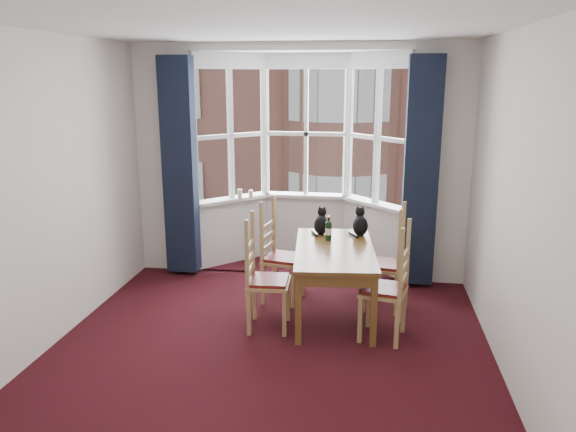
% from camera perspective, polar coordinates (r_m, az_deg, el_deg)
% --- Properties ---
extents(floor, '(4.50, 4.50, 0.00)m').
position_cam_1_polar(floor, '(5.06, -2.36, -14.54)').
color(floor, black).
rests_on(floor, ground).
extents(ceiling, '(4.50, 4.50, 0.00)m').
position_cam_1_polar(ceiling, '(4.46, -2.74, 18.92)').
color(ceiling, white).
rests_on(ceiling, floor).
extents(wall_left, '(0.00, 4.50, 4.50)m').
position_cam_1_polar(wall_left, '(5.31, -24.26, 1.71)').
color(wall_left, silver).
rests_on(wall_left, floor).
extents(wall_right, '(0.00, 4.50, 4.50)m').
position_cam_1_polar(wall_right, '(4.62, 22.60, 0.19)').
color(wall_right, silver).
rests_on(wall_right, floor).
extents(wall_near, '(4.00, 0.00, 4.00)m').
position_cam_1_polar(wall_near, '(2.49, -12.50, -10.57)').
color(wall_near, silver).
rests_on(wall_near, floor).
extents(wall_back_pier_left, '(0.70, 0.12, 2.80)m').
position_cam_1_polar(wall_back_pier_left, '(7.14, -12.22, 5.55)').
color(wall_back_pier_left, silver).
rests_on(wall_back_pier_left, floor).
extents(wall_back_pier_right, '(0.70, 0.12, 2.80)m').
position_cam_1_polar(wall_back_pier_right, '(6.74, 15.21, 4.88)').
color(wall_back_pier_right, silver).
rests_on(wall_back_pier_right, floor).
extents(bay_window, '(2.76, 0.94, 2.80)m').
position_cam_1_polar(bay_window, '(7.23, 1.61, 5.98)').
color(bay_window, white).
rests_on(bay_window, floor).
extents(curtain_left, '(0.38, 0.22, 2.60)m').
position_cam_1_polar(curtain_left, '(6.90, -10.92, 4.91)').
color(curtain_left, black).
rests_on(curtain_left, floor).
extents(curtain_right, '(0.38, 0.22, 2.60)m').
position_cam_1_polar(curtain_right, '(6.54, 13.35, 4.28)').
color(curtain_right, black).
rests_on(curtain_right, floor).
extents(dining_table, '(0.92, 1.53, 0.73)m').
position_cam_1_polar(dining_table, '(5.74, 4.74, -4.05)').
color(dining_table, brown).
rests_on(dining_table, floor).
extents(chair_left_near, '(0.42, 0.44, 0.92)m').
position_cam_1_polar(chair_left_near, '(5.49, -2.92, -6.73)').
color(chair_left_near, '#A58650').
rests_on(chair_left_near, floor).
extents(chair_left_far, '(0.47, 0.49, 0.92)m').
position_cam_1_polar(chair_left_far, '(6.17, -1.26, -4.34)').
color(chair_left_far, '#A58650').
rests_on(chair_left_far, floor).
extents(chair_right_near, '(0.48, 0.50, 0.92)m').
position_cam_1_polar(chair_right_near, '(5.34, 10.64, -7.59)').
color(chair_right_near, '#A58650').
rests_on(chair_right_near, floor).
extents(chair_right_far, '(0.46, 0.47, 0.92)m').
position_cam_1_polar(chair_right_far, '(6.02, 10.47, -5.07)').
color(chair_right_far, '#A58650').
rests_on(chair_right_far, floor).
extents(cat_left, '(0.16, 0.23, 0.31)m').
position_cam_1_polar(cat_left, '(6.18, 3.40, -0.77)').
color(cat_left, black).
rests_on(cat_left, dining_table).
extents(cat_right, '(0.19, 0.25, 0.32)m').
position_cam_1_polar(cat_right, '(6.16, 7.36, -0.84)').
color(cat_right, black).
rests_on(cat_right, dining_table).
extents(wine_bottle, '(0.07, 0.07, 0.26)m').
position_cam_1_polar(wine_bottle, '(5.94, 4.14, -1.40)').
color(wine_bottle, black).
rests_on(wine_bottle, dining_table).
extents(candle_tall, '(0.06, 0.06, 0.12)m').
position_cam_1_polar(candle_tall, '(7.31, -4.92, 2.26)').
color(candle_tall, white).
rests_on(candle_tall, bay_window).
extents(candle_short, '(0.06, 0.06, 0.11)m').
position_cam_1_polar(candle_short, '(7.31, -3.79, 2.24)').
color(candle_short, white).
rests_on(candle_short, bay_window).
extents(street, '(80.00, 80.00, 0.00)m').
position_cam_1_polar(street, '(37.58, 6.91, 1.09)').
color(street, '#333335').
rests_on(street, ground).
extents(tenement_building, '(18.40, 7.80, 15.20)m').
position_cam_1_polar(tenement_building, '(18.41, 5.89, 11.50)').
color(tenement_building, '#955B4D').
rests_on(tenement_building, street).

